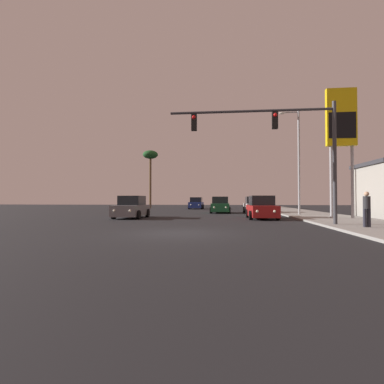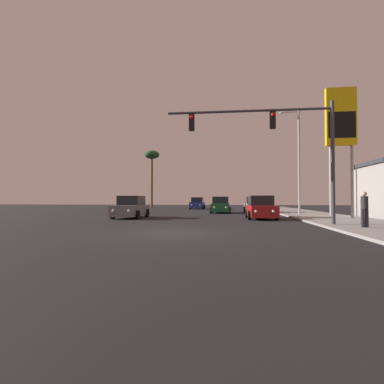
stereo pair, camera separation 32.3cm
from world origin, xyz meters
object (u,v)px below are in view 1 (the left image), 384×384
at_px(car_green, 220,206).
at_px(car_white, 254,206).
at_px(street_lamp, 297,156).
at_px(car_blue, 196,204).
at_px(gas_station_sign, 341,124).
at_px(pedestrian_on_sidewalk, 367,208).
at_px(car_red, 262,208).
at_px(palm_tree_far, 150,158).
at_px(traffic_light_mast, 283,136).
at_px(car_grey, 132,208).

relative_size(car_green, car_white, 1.00).
bearing_deg(car_green, street_lamp, 146.35).
relative_size(car_green, car_blue, 1.00).
distance_m(car_green, gas_station_sign, 13.96).
bearing_deg(pedestrian_on_sidewalk, gas_station_sign, 77.79).
distance_m(gas_station_sign, pedestrian_on_sidewalk, 8.88).
bearing_deg(car_red, car_green, -72.66).
xyz_separation_m(gas_station_sign, palm_tree_far, (-19.64, 24.92, 1.35)).
bearing_deg(palm_tree_far, traffic_light_mast, -64.00).
xyz_separation_m(car_red, gas_station_sign, (5.39, -0.55, 5.86)).
distance_m(car_red, gas_station_sign, 7.98).
bearing_deg(car_white, palm_tree_far, -48.24).
bearing_deg(car_grey, palm_tree_far, -78.30).
relative_size(street_lamp, gas_station_sign, 1.00).
bearing_deg(car_white, car_blue, -61.34).
height_order(car_blue, pedestrian_on_sidewalk, pedestrian_on_sidewalk).
height_order(street_lamp, palm_tree_far, palm_tree_far).
distance_m(car_green, street_lamp, 9.15).
bearing_deg(palm_tree_far, car_blue, -25.01).
height_order(car_green, car_white, same).
distance_m(car_green, car_blue, 12.44).
bearing_deg(car_blue, pedestrian_on_sidewalk, 111.77).
xyz_separation_m(car_grey, palm_tree_far, (-4.58, 24.45, 7.20)).
relative_size(pedestrian_on_sidewalk, palm_tree_far, 0.18).
xyz_separation_m(car_red, car_blue, (-6.61, 20.81, 0.00)).
bearing_deg(street_lamp, pedestrian_on_sidewalk, -88.45).
height_order(traffic_light_mast, gas_station_sign, gas_station_sign).
distance_m(car_grey, car_red, 9.68).
xyz_separation_m(car_green, car_blue, (-3.54, 11.93, 0.00)).
bearing_deg(palm_tree_far, pedestrian_on_sidewalk, -60.15).
bearing_deg(street_lamp, car_grey, -161.37).
bearing_deg(car_white, street_lamp, 126.99).
relative_size(car_blue, traffic_light_mast, 0.49).
relative_size(car_red, gas_station_sign, 0.48).
bearing_deg(gas_station_sign, palm_tree_far, 128.24).
bearing_deg(car_red, gas_station_sign, 172.47).
bearing_deg(traffic_light_mast, pedestrian_on_sidewalk, -24.09).
bearing_deg(car_green, gas_station_sign, 132.07).
bearing_deg(palm_tree_far, car_grey, -79.40).
xyz_separation_m(car_red, traffic_light_mast, (0.44, -5.74, 4.04)).
xyz_separation_m(car_white, pedestrian_on_sidewalk, (3.58, -15.88, 0.27)).
bearing_deg(gas_station_sign, traffic_light_mast, -133.64).
height_order(car_white, car_blue, same).
distance_m(car_blue, pedestrian_on_sidewalk, 30.02).
relative_size(traffic_light_mast, pedestrian_on_sidewalk, 5.31).
relative_size(car_grey, traffic_light_mast, 0.49).
distance_m(car_white, street_lamp, 6.86).
bearing_deg(palm_tree_far, street_lamp, -48.19).
distance_m(street_lamp, palm_tree_far, 26.94).
distance_m(car_red, traffic_light_mast, 7.03).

